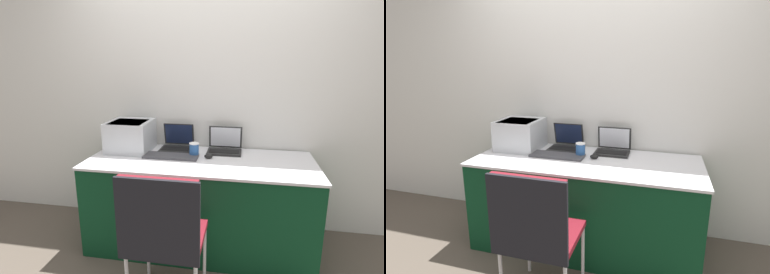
# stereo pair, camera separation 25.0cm
# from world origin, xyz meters

# --- Properties ---
(ground_plane) EXTENTS (14.00, 14.00, 0.00)m
(ground_plane) POSITION_xyz_m (0.00, 0.00, 0.00)
(ground_plane) COLOR brown
(wall_back) EXTENTS (8.00, 0.05, 2.60)m
(wall_back) POSITION_xyz_m (0.00, 0.80, 1.30)
(wall_back) COLOR silver
(wall_back) RESTS_ON ground_plane
(table) EXTENTS (1.88, 0.77, 0.78)m
(table) POSITION_xyz_m (0.00, 0.37, 0.39)
(table) COLOR #0C381E
(table) RESTS_ON ground_plane
(printer) EXTENTS (0.38, 0.39, 0.27)m
(printer) POSITION_xyz_m (-0.67, 0.52, 0.93)
(printer) COLOR #B2B7BC
(printer) RESTS_ON table
(laptop_left) EXTENTS (0.29, 0.27, 0.23)m
(laptop_left) POSITION_xyz_m (-0.26, 0.64, 0.83)
(laptop_left) COLOR black
(laptop_left) RESTS_ON table
(laptop_right) EXTENTS (0.30, 0.24, 0.22)m
(laptop_right) POSITION_xyz_m (0.18, 0.63, 0.83)
(laptop_right) COLOR black
(laptop_right) RESTS_ON table
(external_keyboard) EXTENTS (0.46, 0.17, 0.02)m
(external_keyboard) POSITION_xyz_m (-0.26, 0.39, 0.79)
(external_keyboard) COLOR #3D3D42
(external_keyboard) RESTS_ON table
(coffee_cup) EXTENTS (0.08, 0.08, 0.12)m
(coffee_cup) POSITION_xyz_m (-0.07, 0.45, 0.84)
(coffee_cup) COLOR #285699
(coffee_cup) RESTS_ON table
(mouse) EXTENTS (0.07, 0.05, 0.04)m
(mouse) POSITION_xyz_m (0.06, 0.41, 0.80)
(mouse) COLOR black
(mouse) RESTS_ON table
(chair) EXTENTS (0.49, 0.46, 0.96)m
(chair) POSITION_xyz_m (-0.11, -0.43, 0.61)
(chair) COLOR maroon
(chair) RESTS_ON ground_plane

